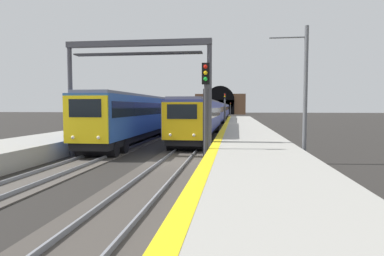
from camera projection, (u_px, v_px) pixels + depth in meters
The scene contains 14 objects.
ground_plane at pixel (175, 163), 18.25m from camera, with size 320.00×320.00×0.00m, color #282623.
platform_right at pixel (254, 155), 17.66m from camera, with size 112.00×4.66×1.01m, color #9E9B93.
platform_left at pixel (18, 151), 19.42m from camera, with size 112.00×4.66×1.01m, color #9E9B93.
platform_right_edge_strip at pixel (215, 145), 17.90m from camera, with size 112.00×0.50×0.01m, color yellow.
track_main_line at pixel (175, 162), 18.25m from camera, with size 160.00×3.15×0.21m.
track_adjacent_line at pixel (88, 160), 18.89m from camera, with size 160.00×2.66×0.21m.
train_main_approaching at pixel (217, 112), 63.08m from camera, with size 84.28×3.06×3.80m.
train_adjacent_platform at pixel (160, 114), 37.17m from camera, with size 38.11×2.84×4.09m.
railway_signal_near at pixel (206, 105), 16.34m from camera, with size 0.39×0.38×5.27m.
railway_signal_mid at pixel (225, 108), 48.24m from camera, with size 0.39×0.38×5.12m.
railway_signal_far at pixel (230, 108), 112.77m from camera, with size 0.39×0.38×4.60m.
overhead_signal_gantry at pixel (138, 69), 19.77m from camera, with size 0.70×8.94×7.09m.
tunnel_portal at pixel (220, 104), 133.31m from camera, with size 2.13×20.38×11.53m.
catenary_mast_near at pixel (305, 94), 17.70m from camera, with size 0.22×2.05×7.43m.
Camera 1 is at (-17.81, -3.28, 3.12)m, focal length 30.77 mm.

